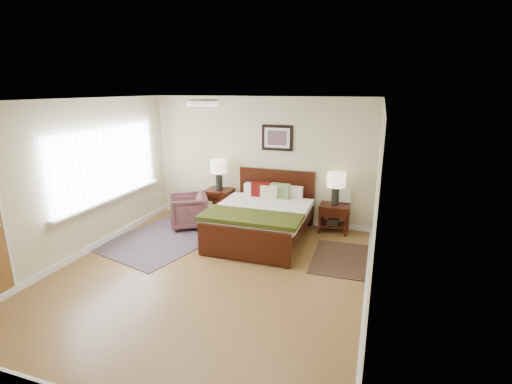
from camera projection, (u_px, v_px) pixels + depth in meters
floor at (209, 274)px, 5.48m from camera, size 5.00×5.00×0.00m
back_wall at (260, 160)px, 7.43m from camera, size 4.50×0.04×2.50m
front_wall at (64, 276)px, 2.86m from camera, size 4.50×0.04×2.50m
left_wall at (76, 180)px, 5.83m from camera, size 0.04×5.00×2.50m
right_wall at (375, 208)px, 4.46m from camera, size 0.04×5.00×2.50m
ceiling at (202, 100)px, 4.81m from camera, size 4.50×5.00×0.02m
window at (108, 164)px, 6.42m from camera, size 0.11×2.72×1.32m
ceil_fixture at (202, 103)px, 4.82m from camera, size 0.44×0.44×0.08m
bed at (262, 213)px, 6.63m from camera, size 1.66×2.00×1.07m
wall_art at (277, 138)px, 7.17m from camera, size 0.62×0.05×0.50m
nightstand_left at (219, 196)px, 7.65m from camera, size 0.53×0.48×0.63m
nightstand_right at (334, 215)px, 6.99m from camera, size 0.54×0.41×0.54m
lamp_left at (219, 169)px, 7.52m from camera, size 0.34×0.34×0.61m
lamp_right at (336, 183)px, 6.83m from camera, size 0.34×0.34×0.61m
armchair at (189, 211)px, 7.26m from camera, size 0.97×0.96×0.65m
rug_persian at (167, 237)px, 6.80m from camera, size 2.14×2.61×0.01m
rug_navy at (340, 258)px, 5.95m from camera, size 0.89×1.32×0.01m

